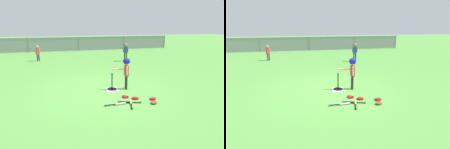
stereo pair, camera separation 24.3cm
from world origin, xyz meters
TOP-DOWN VIEW (x-y plane):
  - ground_plane at (0.00, 0.00)m, footprint 60.00×60.00m
  - home_plate at (0.35, 0.03)m, footprint 0.44×0.44m
  - batting_tee at (0.35, 0.03)m, footprint 0.32×0.32m
  - baseball_on_tee at (0.35, 0.03)m, footprint 0.07×0.07m
  - batter_child at (0.85, -0.03)m, footprint 0.63×0.32m
  - fielder_deep_right at (-2.84, 6.25)m, footprint 0.26×0.19m
  - fielder_near_right at (2.42, 4.95)m, footprint 0.31×0.22m
  - spare_bat_silver at (0.21, -1.32)m, footprint 0.63×0.09m
  - spare_bat_wood at (0.59, -1.35)m, footprint 0.21×0.59m
  - spare_bat_black at (0.46, -1.25)m, footprint 0.67×0.23m
  - glove_by_plate at (0.84, -1.02)m, footprint 0.27×0.23m
  - glove_near_bats at (1.36, -1.19)m, footprint 0.23×0.18m
  - glove_tossed_aside at (0.57, -0.81)m, footprint 0.20×0.24m
  - glove_outfield_drop at (1.25, -1.48)m, footprint 0.26×0.22m
  - outfield_fence at (0.00, 10.36)m, footprint 16.06×0.06m

SIDE VIEW (x-z plane):
  - ground_plane at x=0.00m, z-range 0.00..0.00m
  - home_plate at x=0.35m, z-range 0.00..0.01m
  - spare_bat_black at x=0.46m, z-range 0.00..0.06m
  - spare_bat_silver at x=0.21m, z-range 0.00..0.06m
  - spare_bat_wood at x=0.59m, z-range 0.00..0.06m
  - glove_by_plate at x=0.84m, z-range 0.00..0.07m
  - glove_near_bats at x=1.36m, z-range 0.00..0.07m
  - glove_tossed_aside at x=0.57m, z-range 0.00..0.07m
  - glove_outfield_drop at x=1.25m, z-range 0.00..0.07m
  - batting_tee at x=0.35m, z-range -0.21..0.38m
  - outfield_fence at x=0.00m, z-range 0.04..1.19m
  - fielder_deep_right at x=-2.84m, z-range 0.14..1.11m
  - baseball_on_tee at x=0.35m, z-range 0.58..0.66m
  - fielder_near_right at x=2.42m, z-range 0.16..1.27m
  - batter_child at x=0.85m, z-range 0.24..1.37m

